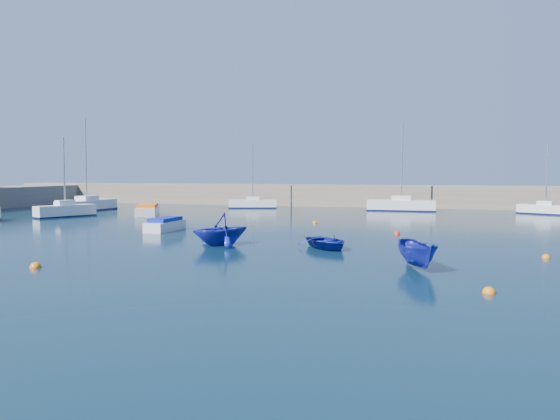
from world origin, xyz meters
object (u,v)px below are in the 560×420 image
(sailboat_5, at_px, (253,204))
(sailboat_7, at_px, (546,209))
(sailboat_3, at_px, (65,210))
(motorboat_2, at_px, (148,210))
(dinghy_right, at_px, (418,255))
(dinghy_left, at_px, (221,229))
(sailboat_4, at_px, (87,205))
(sailboat_6, at_px, (401,205))
(dinghy_center, at_px, (327,242))
(motorboat_1, at_px, (165,225))

(sailboat_5, distance_m, sailboat_7, 31.03)
(sailboat_3, bearing_deg, sailboat_7, 46.33)
(sailboat_7, relative_size, motorboat_2, 1.25)
(sailboat_5, bearing_deg, dinghy_right, -167.38)
(sailboat_3, distance_m, sailboat_5, 20.99)
(sailboat_5, bearing_deg, dinghy_left, 179.02)
(sailboat_4, bearing_deg, motorboat_2, -14.61)
(sailboat_6, relative_size, motorboat_2, 1.71)
(dinghy_left, bearing_deg, dinghy_center, 41.31)
(dinghy_left, xyz_separation_m, dinghy_right, (11.24, -4.70, -0.31))
(sailboat_6, relative_size, dinghy_center, 2.71)
(dinghy_center, xyz_separation_m, dinghy_right, (5.06, -5.10, 0.27))
(sailboat_4, xyz_separation_m, dinghy_right, (35.73, -26.44, -0.02))
(sailboat_6, distance_m, motorboat_1, 29.23)
(sailboat_6, distance_m, dinghy_center, 30.81)
(sailboat_4, bearing_deg, sailboat_7, 14.55)
(sailboat_6, height_order, motorboat_1, sailboat_6)
(sailboat_7, bearing_deg, sailboat_4, 129.15)
(sailboat_5, distance_m, dinghy_left, 31.97)
(sailboat_3, distance_m, sailboat_7, 46.73)
(sailboat_6, bearing_deg, motorboat_2, 117.08)
(sailboat_4, relative_size, dinghy_right, 3.03)
(sailboat_5, xyz_separation_m, sailboat_7, (31.02, -0.70, -0.00))
(sailboat_5, distance_m, motorboat_1, 24.76)
(sailboat_4, xyz_separation_m, sailboat_7, (46.93, 8.35, -0.12))
(sailboat_3, bearing_deg, dinghy_right, -3.54)
(motorboat_2, distance_m, dinghy_center, 28.16)
(sailboat_7, relative_size, dinghy_right, 2.12)
(sailboat_3, bearing_deg, sailboat_4, 138.14)
(motorboat_2, height_order, dinghy_right, dinghy_right)
(dinghy_right, bearing_deg, sailboat_7, 50.00)
(sailboat_4, bearing_deg, dinghy_center, -30.39)
(sailboat_5, xyz_separation_m, dinghy_left, (8.58, -30.80, 0.40))
(sailboat_6, distance_m, dinghy_left, 32.22)
(dinghy_center, bearing_deg, sailboat_7, 21.64)
(motorboat_1, height_order, dinghy_left, dinghy_left)
(sailboat_6, distance_m, dinghy_right, 35.95)
(sailboat_3, relative_size, dinghy_right, 2.27)
(sailboat_4, bearing_deg, motorboat_1, -37.01)
(motorboat_1, relative_size, dinghy_left, 1.11)
(sailboat_6, distance_m, sailboat_7, 14.16)
(sailboat_6, bearing_deg, sailboat_3, 118.58)
(sailboat_6, relative_size, motorboat_1, 2.41)
(motorboat_2, distance_m, dinghy_right, 35.33)
(sailboat_7, bearing_deg, sailboat_5, 117.77)
(motorboat_2, xyz_separation_m, dinghy_right, (26.57, -23.28, 0.12))
(motorboat_1, relative_size, dinghy_right, 1.21)
(sailboat_6, bearing_deg, dinghy_right, -176.21)
(motorboat_1, height_order, dinghy_center, motorboat_1)
(sailboat_6, bearing_deg, dinghy_center, 175.15)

